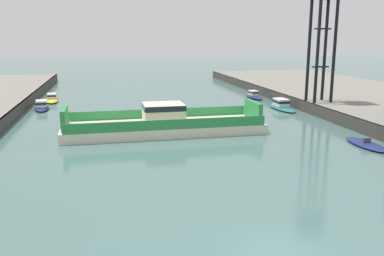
% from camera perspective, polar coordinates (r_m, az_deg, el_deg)
% --- Properties ---
extents(ground_plane, '(400.00, 400.00, 0.00)m').
position_cam_1_polar(ground_plane, '(22.58, 11.50, -16.65)').
color(ground_plane, '#476B66').
extents(chain_ferry, '(22.95, 7.23, 3.40)m').
position_cam_1_polar(chain_ferry, '(47.53, -3.96, 0.59)').
color(chain_ferry, beige).
rests_on(chain_ferry, ground).
extents(moored_boat_near_left, '(2.36, 5.51, 1.42)m').
position_cam_1_polar(moored_boat_near_left, '(74.45, 8.59, 4.46)').
color(moored_boat_near_left, navy).
rests_on(moored_boat_near_left, ground).
extents(moored_boat_mid_left, '(2.99, 7.29, 1.43)m').
position_cam_1_polar(moored_boat_mid_left, '(66.89, -20.18, 2.91)').
color(moored_boat_mid_left, navy).
rests_on(moored_boat_mid_left, ground).
extents(moored_boat_mid_right, '(2.75, 6.61, 1.35)m').
position_cam_1_polar(moored_boat_mid_right, '(74.25, -18.89, 3.88)').
color(moored_boat_mid_right, yellow).
rests_on(moored_boat_mid_right, ground).
extents(moored_boat_far_left, '(2.19, 6.10, 0.87)m').
position_cam_1_polar(moored_boat_far_left, '(45.45, 23.00, -2.06)').
color(moored_boat_far_left, navy).
rests_on(moored_boat_far_left, ground).
extents(moored_boat_far_right, '(2.54, 7.55, 1.57)m').
position_cam_1_polar(moored_boat_far_right, '(64.41, 12.33, 3.11)').
color(moored_boat_far_right, '#237075').
rests_on(moored_boat_far_right, ground).
extents(crane_tower, '(3.31, 3.31, 17.50)m').
position_cam_1_polar(crane_tower, '(62.14, 17.94, 16.16)').
color(crane_tower, black).
rests_on(crane_tower, quay_right).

